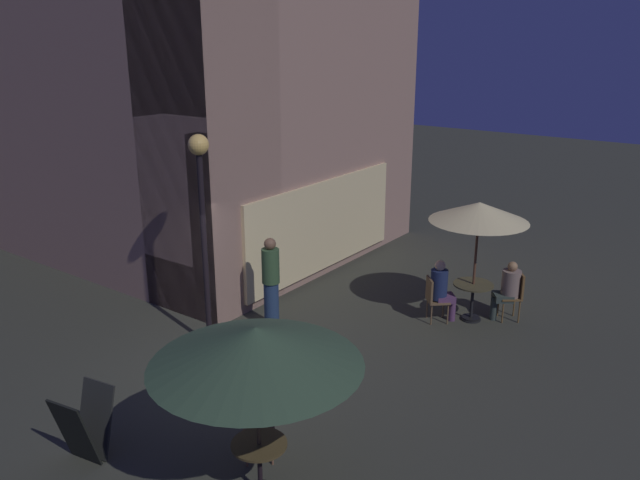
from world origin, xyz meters
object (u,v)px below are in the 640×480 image
cafe_table_0 (473,293)px  cafe_chair_0 (434,296)px  menu_sandwich_board (85,425)px  cafe_chair_2 (258,417)px  patio_umbrella_1 (256,347)px  cafe_chair_1 (515,292)px  patron_standing_2 (271,283)px  patron_seated_1 (508,287)px  cafe_table_1 (260,458)px  street_lamp_near_corner (201,194)px  patron_seated_0 (441,287)px  patio_umbrella_0 (479,213)px

cafe_table_0 → cafe_chair_0: (-0.52, 0.60, -0.04)m
menu_sandwich_board → cafe_chair_2: (1.45, -1.79, 0.05)m
patio_umbrella_1 → cafe_chair_1: (6.86, -0.73, -1.44)m
cafe_chair_2 → patron_standing_2: 3.97m
cafe_table_0 → patron_seated_1: (0.42, -0.56, 0.12)m
cafe_table_0 → cafe_table_1: bearing=179.5°
cafe_table_1 → patio_umbrella_1: (0.00, 0.00, 1.52)m
cafe_chair_1 → cafe_chair_2: size_ratio=1.04×
street_lamp_near_corner → cafe_chair_1: street_lamp_near_corner is taller
menu_sandwich_board → patron_seated_0: (6.77, -1.90, 0.21)m
street_lamp_near_corner → cafe_chair_1: bearing=-43.4°
cafe_chair_1 → cafe_chair_2: 6.39m
cafe_table_0 → patron_seated_1: bearing=-53.1°
street_lamp_near_corner → cafe_chair_2: (-1.89, -2.87, -2.30)m
menu_sandwich_board → cafe_chair_0: size_ratio=1.09×
menu_sandwich_board → cafe_chair_1: menu_sandwich_board is taller
cafe_chair_0 → cafe_chair_1: 1.63m
menu_sandwich_board → cafe_table_1: 2.48m
cafe_table_0 → patron_seated_0: (-0.43, 0.49, 0.14)m
cafe_table_1 → patio_umbrella_1: 1.52m
patio_umbrella_0 → patron_seated_1: size_ratio=1.98×
cafe_table_0 → patio_umbrella_1: size_ratio=0.31×
cafe_table_0 → cafe_chair_2: 5.79m
cafe_chair_1 → patio_umbrella_1: bearing=47.1°
cafe_table_0 → cafe_chair_2: cafe_chair_2 is taller
cafe_chair_2 → street_lamp_near_corner: bearing=-165.5°
patron_standing_2 → cafe_chair_1: bearing=-111.5°
patron_seated_0 → street_lamp_near_corner: bearing=-172.1°
street_lamp_near_corner → patron_seated_1: 6.27m
menu_sandwich_board → patron_seated_0: bearing=-24.8°
cafe_chair_2 → patron_seated_0: (5.33, -0.11, 0.15)m
patron_standing_2 → cafe_chair_2: bearing=155.8°
cafe_table_0 → cafe_table_1: (-6.35, 0.06, -0.07)m
cafe_table_1 → patio_umbrella_0: size_ratio=0.30×
cafe_table_1 → cafe_chair_2: size_ratio=0.76×
cafe_chair_0 → cafe_chair_1: (1.03, -1.27, 0.05)m
cafe_table_0 → cafe_chair_0: 0.79m
patio_umbrella_0 → patio_umbrella_1: size_ratio=0.96×
cafe_chair_1 → patio_umbrella_0: bearing=0.0°
street_lamp_near_corner → cafe_chair_2: size_ratio=4.07×
cafe_chair_2 → patron_standing_2: bearing=175.5°
cafe_chair_2 → cafe_table_1: bearing=0.0°
street_lamp_near_corner → patio_umbrella_1: bearing=-126.1°
patio_umbrella_0 → patio_umbrella_1: 6.36m
cafe_chair_0 → patron_seated_1: (0.94, -1.15, 0.16)m
cafe_table_0 → patron_standing_2: bearing=131.1°
cafe_table_1 → patron_seated_1: size_ratio=0.59×
cafe_chair_1 → patron_seated_1: bearing=0.0°
patio_umbrella_0 → patron_seated_0: 1.64m
patron_seated_0 → patron_seated_1: 1.34m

